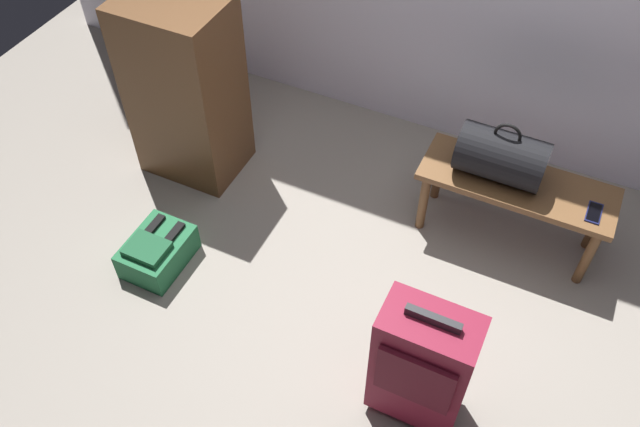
% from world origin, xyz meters
% --- Properties ---
extents(ground_plane, '(6.60, 6.60, 0.00)m').
position_xyz_m(ground_plane, '(0.00, 0.00, 0.00)').
color(ground_plane, gray).
extents(bench, '(1.00, 0.36, 0.43)m').
position_xyz_m(bench, '(0.46, 0.86, 0.36)').
color(bench, brown).
rests_on(bench, ground).
extents(duffel_bag_black, '(0.44, 0.26, 0.34)m').
position_xyz_m(duffel_bag_black, '(0.35, 0.86, 0.56)').
color(duffel_bag_black, black).
rests_on(duffel_bag_black, bench).
extents(cell_phone, '(0.07, 0.14, 0.01)m').
position_xyz_m(cell_phone, '(0.85, 0.80, 0.44)').
color(cell_phone, '#191E4C').
rests_on(cell_phone, bench).
extents(suitcase_upright_burgundy, '(0.40, 0.26, 0.75)m').
position_xyz_m(suitcase_upright_burgundy, '(0.36, -0.32, 0.38)').
color(suitcase_upright_burgundy, maroon).
rests_on(suitcase_upright_burgundy, ground).
extents(backpack_green, '(0.28, 0.38, 0.21)m').
position_xyz_m(backpack_green, '(-1.16, -0.13, 0.09)').
color(backpack_green, '#1E6038').
rests_on(backpack_green, ground).
extents(side_cabinet, '(0.56, 0.44, 1.10)m').
position_xyz_m(side_cabinet, '(-1.39, 0.64, 0.55)').
color(side_cabinet, brown).
rests_on(side_cabinet, ground).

